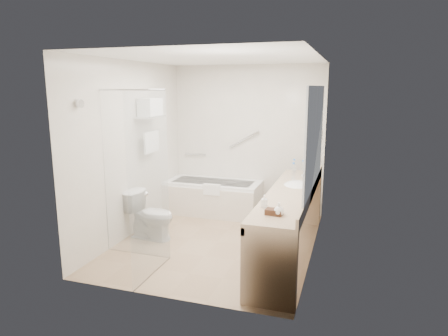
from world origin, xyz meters
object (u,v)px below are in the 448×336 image
(bathtub, at_px, (213,197))
(toilet, at_px, (151,215))
(vanity_counter, at_px, (290,208))
(water_bottle_left, at_px, (293,170))
(amenity_basket, at_px, (274,212))

(bathtub, height_order, toilet, toilet)
(vanity_counter, bearing_deg, toilet, -179.90)
(toilet, bearing_deg, vanity_counter, -84.95)
(bathtub, relative_size, water_bottle_left, 7.97)
(amenity_basket, xyz_separation_m, water_bottle_left, (-0.08, 1.89, 0.06))
(toilet, xyz_separation_m, water_bottle_left, (1.87, 0.93, 0.60))
(bathtub, distance_m, amenity_basket, 2.86)
(amenity_basket, bearing_deg, water_bottle_left, 92.38)
(vanity_counter, distance_m, water_bottle_left, 0.98)
(toilet, bearing_deg, water_bottle_left, -58.62)
(bathtub, distance_m, vanity_counter, 2.09)
(bathtub, height_order, water_bottle_left, water_bottle_left)
(bathtub, height_order, vanity_counter, vanity_counter)
(bathtub, distance_m, toilet, 1.47)
(toilet, relative_size, amenity_basket, 4.00)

